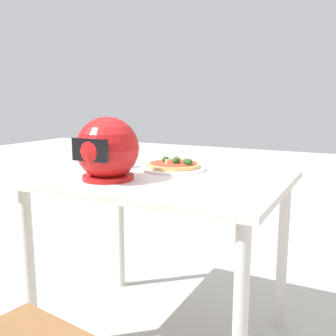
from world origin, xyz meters
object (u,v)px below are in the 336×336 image
(dining_table, at_px, (162,198))
(pizza, at_px, (174,164))
(drinking_glass, at_px, (127,156))
(motorcycle_helmet, at_px, (107,150))

(dining_table, relative_size, pizza, 4.18)
(drinking_glass, bearing_deg, dining_table, 158.01)
(pizza, bearing_deg, motorcycle_helmet, 66.37)
(drinking_glass, bearing_deg, motorcycle_helmet, 108.07)
(pizza, distance_m, motorcycle_helmet, 0.37)
(dining_table, relative_size, motorcycle_helmet, 4.07)
(pizza, xyz_separation_m, drinking_glass, (0.23, 0.05, 0.03))
(pizza, height_order, motorcycle_helmet, motorcycle_helmet)
(dining_table, bearing_deg, pizza, -84.26)
(motorcycle_helmet, relative_size, drinking_glass, 2.43)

